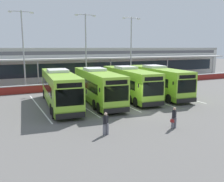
# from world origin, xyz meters

# --- Properties ---
(ground_plane) EXTENTS (200.00, 200.00, 0.00)m
(ground_plane) POSITION_xyz_m (0.00, 0.00, 0.00)
(ground_plane) COLOR #605E5B
(terminal_building) EXTENTS (70.00, 13.00, 6.00)m
(terminal_building) POSITION_xyz_m (-0.00, 26.91, 3.01)
(terminal_building) COLOR silver
(terminal_building) RESTS_ON ground
(red_barrier_wall) EXTENTS (60.00, 0.40, 1.10)m
(red_barrier_wall) POSITION_xyz_m (0.00, 14.50, 0.56)
(red_barrier_wall) COLOR maroon
(red_barrier_wall) RESTS_ON ground
(coach_bus_leftmost) EXTENTS (3.95, 12.34, 3.78)m
(coach_bus_leftmost) POSITION_xyz_m (-6.29, 5.46, 1.79)
(coach_bus_leftmost) COLOR #8CC633
(coach_bus_leftmost) RESTS_ON ground
(coach_bus_left_centre) EXTENTS (3.95, 12.34, 3.78)m
(coach_bus_left_centre) POSITION_xyz_m (-2.10, 5.35, 1.79)
(coach_bus_left_centre) COLOR #8CC633
(coach_bus_left_centre) RESTS_ON ground
(coach_bus_centre) EXTENTS (3.95, 12.34, 3.78)m
(coach_bus_centre) POSITION_xyz_m (2.28, 5.97, 1.79)
(coach_bus_centre) COLOR #8CC633
(coach_bus_centre) RESTS_ON ground
(coach_bus_right_centre) EXTENTS (3.95, 12.34, 3.78)m
(coach_bus_right_centre) POSITION_xyz_m (6.41, 5.82, 1.79)
(coach_bus_right_centre) COLOR #8CC633
(coach_bus_right_centre) RESTS_ON ground
(bay_stripe_far_west) EXTENTS (0.14, 13.00, 0.01)m
(bay_stripe_far_west) POSITION_xyz_m (-8.40, 6.00, 0.00)
(bay_stripe_far_west) COLOR silver
(bay_stripe_far_west) RESTS_ON ground
(bay_stripe_west) EXTENTS (0.14, 13.00, 0.01)m
(bay_stripe_west) POSITION_xyz_m (-4.20, 6.00, 0.00)
(bay_stripe_west) COLOR silver
(bay_stripe_west) RESTS_ON ground
(bay_stripe_mid_west) EXTENTS (0.14, 13.00, 0.01)m
(bay_stripe_mid_west) POSITION_xyz_m (0.00, 6.00, 0.00)
(bay_stripe_mid_west) COLOR silver
(bay_stripe_mid_west) RESTS_ON ground
(bay_stripe_centre) EXTENTS (0.14, 13.00, 0.01)m
(bay_stripe_centre) POSITION_xyz_m (4.20, 6.00, 0.00)
(bay_stripe_centre) COLOR silver
(bay_stripe_centre) RESTS_ON ground
(bay_stripe_mid_east) EXTENTS (0.14, 13.00, 0.01)m
(bay_stripe_mid_east) POSITION_xyz_m (8.40, 6.00, 0.00)
(bay_stripe_mid_east) COLOR silver
(bay_stripe_mid_east) RESTS_ON ground
(pedestrian_with_handbag) EXTENTS (0.64, 0.45, 1.62)m
(pedestrian_with_handbag) POSITION_xyz_m (-0.28, -5.49, 0.86)
(pedestrian_with_handbag) COLOR slate
(pedestrian_with_handbag) RESTS_ON ground
(pedestrian_in_dark_coat) EXTENTS (0.51, 0.36, 1.62)m
(pedestrian_in_dark_coat) POSITION_xyz_m (-5.55, -4.57, 0.87)
(pedestrian_in_dark_coat) COLOR slate
(pedestrian_in_dark_coat) RESTS_ON ground
(lamp_post_west) EXTENTS (3.24, 0.28, 11.00)m
(lamp_post_west) POSITION_xyz_m (-8.41, 16.70, 6.29)
(lamp_post_west) COLOR #9E9EA3
(lamp_post_west) RESTS_ON ground
(lamp_post_centre) EXTENTS (3.24, 0.28, 11.00)m
(lamp_post_centre) POSITION_xyz_m (0.53, 16.11, 6.29)
(lamp_post_centre) COLOR #9E9EA3
(lamp_post_centre) RESTS_ON ground
(lamp_post_east) EXTENTS (3.24, 0.28, 11.00)m
(lamp_post_east) POSITION_xyz_m (8.66, 16.51, 6.29)
(lamp_post_east) COLOR #9E9EA3
(lamp_post_east) RESTS_ON ground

